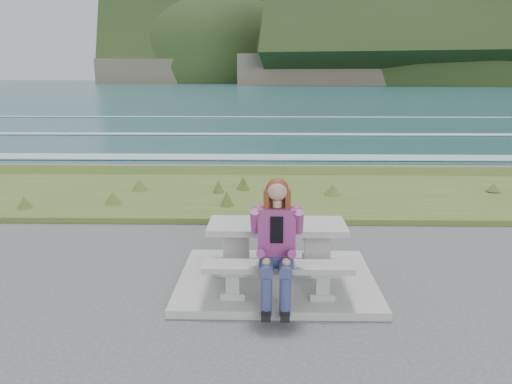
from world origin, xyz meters
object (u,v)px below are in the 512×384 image
Objects in this scene: bench_seaward at (276,236)px; picnic_table at (277,235)px; bench_landward at (278,272)px; seated_woman at (276,261)px.

picnic_table is at bearing -90.00° from bench_seaward.
picnic_table is 0.74m from bench_seaward.
bench_landward is 1.21× the size of seated_woman.
picnic_table is 1.21× the size of seated_woman.
picnic_table is 1.00× the size of bench_seaward.
seated_woman is (-0.02, -1.54, 0.20)m from bench_seaward.
seated_woman reaches higher than picnic_table.
seated_woman is at bearing -91.33° from picnic_table.
seated_woman is at bearing -90.72° from bench_seaward.
bench_landward is at bearing -90.00° from picnic_table.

